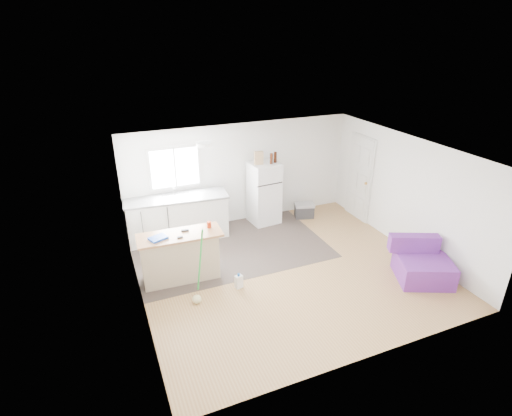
{
  "coord_description": "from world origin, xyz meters",
  "views": [
    {
      "loc": [
        -3.12,
        -5.91,
        4.35
      ],
      "look_at": [
        -0.36,
        0.7,
        1.11
      ],
      "focal_mm": 28.0,
      "sensor_mm": 36.0,
      "label": 1
    }
  ],
  "objects_px": {
    "purple_seat": "(422,265)",
    "red_cup": "(209,225)",
    "kitchen_cabinets": "(178,217)",
    "blue_tray": "(158,238)",
    "mop": "(198,290)",
    "cardboard_box": "(259,158)",
    "peninsula": "(180,257)",
    "bottle_right": "(275,157)",
    "refrigerator": "(264,193)",
    "cooler": "(304,210)",
    "cleaner_jug": "(239,281)",
    "bottle_left": "(271,159)"
  },
  "relations": [
    {
      "from": "purple_seat",
      "to": "red_cup",
      "type": "relative_size",
      "value": 10.15
    },
    {
      "from": "kitchen_cabinets",
      "to": "bottle_right",
      "type": "height_order",
      "value": "bottle_right"
    },
    {
      "from": "peninsula",
      "to": "cardboard_box",
      "type": "distance_m",
      "value": 3.04
    },
    {
      "from": "cardboard_box",
      "to": "bottle_left",
      "type": "relative_size",
      "value": 1.2
    },
    {
      "from": "cooler",
      "to": "mop",
      "type": "xyz_separation_m",
      "value": [
        -3.35,
        -2.28,
        0.05
      ]
    },
    {
      "from": "peninsula",
      "to": "cardboard_box",
      "type": "xyz_separation_m",
      "value": [
        2.28,
        1.63,
        1.17
      ]
    },
    {
      "from": "refrigerator",
      "to": "cooler",
      "type": "distance_m",
      "value": 1.19
    },
    {
      "from": "refrigerator",
      "to": "blue_tray",
      "type": "height_order",
      "value": "refrigerator"
    },
    {
      "from": "kitchen_cabinets",
      "to": "blue_tray",
      "type": "relative_size",
      "value": 7.6
    },
    {
      "from": "refrigerator",
      "to": "mop",
      "type": "distance_m",
      "value": 3.42
    },
    {
      "from": "red_cup",
      "to": "bottle_left",
      "type": "relative_size",
      "value": 0.48
    },
    {
      "from": "peninsula",
      "to": "cleaner_jug",
      "type": "bearing_deg",
      "value": -35.08
    },
    {
      "from": "red_cup",
      "to": "cardboard_box",
      "type": "distance_m",
      "value": 2.39
    },
    {
      "from": "cardboard_box",
      "to": "red_cup",
      "type": "bearing_deg",
      "value": -136.73
    },
    {
      "from": "peninsula",
      "to": "refrigerator",
      "type": "distance_m",
      "value": 2.95
    },
    {
      "from": "kitchen_cabinets",
      "to": "cardboard_box",
      "type": "xyz_separation_m",
      "value": [
        1.95,
        -0.0,
        1.14
      ]
    },
    {
      "from": "purple_seat",
      "to": "bottle_right",
      "type": "relative_size",
      "value": 4.87
    },
    {
      "from": "cooler",
      "to": "cardboard_box",
      "type": "height_order",
      "value": "cardboard_box"
    },
    {
      "from": "purple_seat",
      "to": "mop",
      "type": "bearing_deg",
      "value": -168.38
    },
    {
      "from": "bottle_right",
      "to": "cardboard_box",
      "type": "bearing_deg",
      "value": 175.47
    },
    {
      "from": "blue_tray",
      "to": "bottle_left",
      "type": "relative_size",
      "value": 1.2
    },
    {
      "from": "cardboard_box",
      "to": "bottle_right",
      "type": "bearing_deg",
      "value": -4.53
    },
    {
      "from": "purple_seat",
      "to": "red_cup",
      "type": "bearing_deg",
      "value": 178.03
    },
    {
      "from": "cooler",
      "to": "blue_tray",
      "type": "bearing_deg",
      "value": -141.32
    },
    {
      "from": "purple_seat",
      "to": "bottle_right",
      "type": "bearing_deg",
      "value": 138.86
    },
    {
      "from": "mop",
      "to": "cardboard_box",
      "type": "height_order",
      "value": "cardboard_box"
    },
    {
      "from": "mop",
      "to": "bottle_right",
      "type": "distance_m",
      "value": 3.79
    },
    {
      "from": "peninsula",
      "to": "bottle_left",
      "type": "xyz_separation_m",
      "value": [
        2.55,
        1.54,
        1.15
      ]
    },
    {
      "from": "peninsula",
      "to": "bottle_right",
      "type": "height_order",
      "value": "bottle_right"
    },
    {
      "from": "cooler",
      "to": "purple_seat",
      "type": "height_order",
      "value": "purple_seat"
    },
    {
      "from": "kitchen_cabinets",
      "to": "cleaner_jug",
      "type": "relative_size",
      "value": 7.62
    },
    {
      "from": "refrigerator",
      "to": "cleaner_jug",
      "type": "distance_m",
      "value": 2.87
    },
    {
      "from": "mop",
      "to": "bottle_left",
      "type": "height_order",
      "value": "bottle_left"
    },
    {
      "from": "peninsula",
      "to": "red_cup",
      "type": "bearing_deg",
      "value": 7.83
    },
    {
      "from": "peninsula",
      "to": "refrigerator",
      "type": "xyz_separation_m",
      "value": [
        2.43,
        1.65,
        0.27
      ]
    },
    {
      "from": "kitchen_cabinets",
      "to": "blue_tray",
      "type": "bearing_deg",
      "value": -107.16
    },
    {
      "from": "purple_seat",
      "to": "mop",
      "type": "relative_size",
      "value": 0.86
    },
    {
      "from": "red_cup",
      "to": "bottle_left",
      "type": "xyz_separation_m",
      "value": [
        1.95,
        1.49,
        0.62
      ]
    },
    {
      "from": "purple_seat",
      "to": "bottle_left",
      "type": "distance_m",
      "value": 3.89
    },
    {
      "from": "mop",
      "to": "bottle_left",
      "type": "distance_m",
      "value": 3.66
    },
    {
      "from": "red_cup",
      "to": "cleaner_jug",
      "type": "bearing_deg",
      "value": -68.54
    },
    {
      "from": "refrigerator",
      "to": "cardboard_box",
      "type": "height_order",
      "value": "cardboard_box"
    },
    {
      "from": "purple_seat",
      "to": "bottle_left",
      "type": "relative_size",
      "value": 4.87
    },
    {
      "from": "purple_seat",
      "to": "bottle_left",
      "type": "xyz_separation_m",
      "value": [
        -1.64,
        3.27,
        1.34
      ]
    },
    {
      "from": "mop",
      "to": "red_cup",
      "type": "bearing_deg",
      "value": 48.27
    },
    {
      "from": "bottle_left",
      "to": "red_cup",
      "type": "bearing_deg",
      "value": -142.67
    },
    {
      "from": "cooler",
      "to": "cleaner_jug",
      "type": "distance_m",
      "value": 3.37
    },
    {
      "from": "refrigerator",
      "to": "bottle_right",
      "type": "relative_size",
      "value": 5.99
    },
    {
      "from": "refrigerator",
      "to": "mop",
      "type": "bearing_deg",
      "value": -138.78
    },
    {
      "from": "cleaner_jug",
      "to": "bottle_left",
      "type": "height_order",
      "value": "bottle_left"
    }
  ]
}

